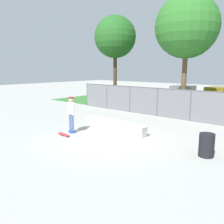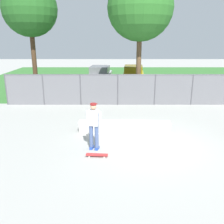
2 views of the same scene
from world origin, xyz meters
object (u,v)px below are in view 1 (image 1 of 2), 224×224
at_px(skateboarder, 71,113).
at_px(tree_near_right, 187,27).
at_px(car_yellow, 218,96).
at_px(trash_bin, 207,145).
at_px(skateboard, 64,134).
at_px(concrete_ledge, 113,125).
at_px(tree_near_left, 115,37).
at_px(car_silver, 183,94).

height_order(skateboarder, tree_near_right, tree_near_right).
xyz_separation_m(car_yellow, trash_bin, (3.74, -12.94, -0.40)).
bearing_deg(car_yellow, trash_bin, -73.89).
xyz_separation_m(skateboarder, skateboard, (0.14, -0.62, -0.96)).
distance_m(concrete_ledge, skateboard, 2.68).
bearing_deg(skateboard, trash_bin, 16.21).
distance_m(skateboarder, skateboard, 1.15).
distance_m(tree_near_left, car_yellow, 10.36).
bearing_deg(concrete_ledge, tree_near_right, 78.56).
xyz_separation_m(concrete_ledge, tree_near_right, (1.17, 5.79, 5.59)).
bearing_deg(tree_near_left, skateboard, -62.89).
bearing_deg(tree_near_left, car_silver, 47.73).
bearing_deg(tree_near_left, tree_near_right, -10.56).
bearing_deg(tree_near_right, tree_near_left, 169.44).
relative_size(tree_near_left, tree_near_right, 0.98).
height_order(concrete_ledge, skateboard, concrete_ledge).
bearing_deg(tree_near_right, skateboard, -105.45).
bearing_deg(skateboard, car_silver, 92.15).
relative_size(skateboard, car_yellow, 0.19).
distance_m(concrete_ledge, tree_near_left, 10.89).
height_order(skateboarder, skateboard, skateboarder).
bearing_deg(car_yellow, skateboarder, -100.59).
distance_m(tree_near_right, car_yellow, 8.24).
xyz_separation_m(concrete_ledge, skateboarder, (-1.24, -1.82, 0.77)).
bearing_deg(skateboard, concrete_ledge, 65.68).
relative_size(concrete_ledge, skateboarder, 2.25).
xyz_separation_m(concrete_ledge, tree_near_left, (-6.00, 7.12, 5.65)).
height_order(concrete_ledge, skateboarder, skateboarder).
bearing_deg(tree_near_right, skateboarder, -107.62).
xyz_separation_m(skateboarder, tree_near_right, (2.42, 7.60, 4.82)).
relative_size(skateboarder, car_silver, 0.42).
relative_size(concrete_ledge, tree_near_right, 0.52).
distance_m(car_silver, trash_bin, 14.26).
xyz_separation_m(concrete_ledge, skateboard, (-1.10, -2.44, -0.19)).
relative_size(concrete_ledge, trash_bin, 4.71).
xyz_separation_m(car_silver, trash_bin, (6.78, -12.54, -0.40)).
relative_size(skateboarder, trash_bin, 2.09).
relative_size(concrete_ledge, tree_near_left, 0.53).
height_order(car_silver, car_yellow, same).
bearing_deg(skateboarder, trash_bin, 10.58).
distance_m(concrete_ledge, trash_bin, 5.18).
bearing_deg(skateboarder, car_yellow, 79.41).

